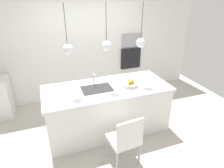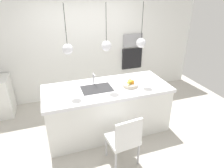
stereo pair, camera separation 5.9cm
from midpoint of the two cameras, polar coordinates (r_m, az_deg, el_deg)
The scene contains 12 objects.
floor at distance 4.14m, azimuth -0.93°, elevation -12.70°, with size 6.60×6.60×0.00m, color #BCB7AD.
back_wall at distance 5.02m, azimuth -6.96°, elevation 10.69°, with size 6.00×0.10×2.60m, color white.
kitchen_island at distance 3.87m, azimuth -0.98°, elevation -7.17°, with size 2.35×1.01×0.94m.
sink_basin at distance 3.59m, azimuth -3.99°, elevation -1.43°, with size 0.56×0.40×0.02m, color #2D2D30.
faucet at distance 3.72m, azimuth -4.92°, elevation 2.00°, with size 0.02×0.17×0.22m.
fruit_bowl at distance 3.67m, azimuth 5.78°, elevation 0.06°, with size 0.29×0.29×0.14m.
microwave at distance 5.31m, azimuth 6.36°, elevation 12.59°, with size 0.54×0.08×0.34m, color #9E9EA3.
oven at distance 5.44m, azimuth 6.11°, elevation 7.45°, with size 0.56×0.08×0.56m, color black.
chair_near at distance 3.13m, azimuth 4.20°, elevation -15.61°, with size 0.50×0.48×0.90m.
pendant_light_left at distance 3.24m, azimuth -12.32°, elevation 9.97°, with size 0.17×0.17×0.77m.
pendant_light_center at distance 3.37m, azimuth -1.13°, elevation 11.12°, with size 0.17×0.17×0.77m.
pendant_light_right at distance 3.61m, azimuth 8.94°, elevation 11.80°, with size 0.17×0.17×0.77m.
Camera 2 is at (-0.96, -3.12, 2.54)m, focal length 31.29 mm.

